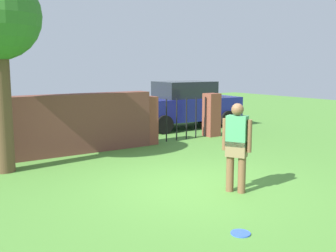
# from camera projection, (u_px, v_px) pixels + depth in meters

# --- Properties ---
(ground_plane) EXTENTS (40.00, 40.00, 0.00)m
(ground_plane) POSITION_uv_depth(u_px,v_px,m) (193.00, 187.00, 7.49)
(ground_plane) COLOR #4C8433
(brick_wall) EXTENTS (5.73, 0.50, 1.56)m
(brick_wall) POSITION_uv_depth(u_px,v_px,m) (47.00, 126.00, 9.89)
(brick_wall) COLOR brown
(brick_wall) RESTS_ON ground
(person) EXTENTS (0.37, 0.48, 1.62)m
(person) POSITION_uv_depth(u_px,v_px,m) (237.00, 144.00, 7.05)
(person) COLOR brown
(person) RESTS_ON ground
(fence_gate) EXTENTS (2.86, 0.44, 1.40)m
(fence_gate) POSITION_uv_depth(u_px,v_px,m) (182.00, 118.00, 12.21)
(fence_gate) COLOR brown
(fence_gate) RESTS_ON ground
(car) EXTENTS (4.29, 2.11, 1.72)m
(car) POSITION_uv_depth(u_px,v_px,m) (184.00, 105.00, 14.64)
(car) COLOR navy
(car) RESTS_ON ground
(frisbee_blue) EXTENTS (0.27, 0.27, 0.02)m
(frisbee_blue) POSITION_uv_depth(u_px,v_px,m) (241.00, 233.00, 5.38)
(frisbee_blue) COLOR blue
(frisbee_blue) RESTS_ON ground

